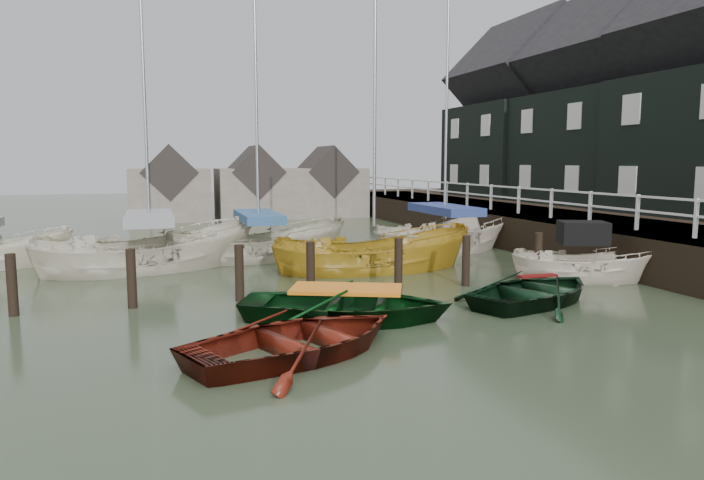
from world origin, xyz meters
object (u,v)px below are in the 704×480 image
object	(u,v)px
sailboat_d	(444,250)
rowboat_dkgreen	(536,302)
sailboat_b	(259,257)
motorboat	(585,278)
rowboat_green	(346,320)
rowboat_red	(300,356)
sailboat_a	(151,267)
sailboat_c	(374,270)

from	to	relation	value
sailboat_d	rowboat_dkgreen	bearing A→B (deg)	144.65
sailboat_b	motorboat	bearing A→B (deg)	-136.19
rowboat_green	rowboat_red	bearing A→B (deg)	168.09
rowboat_green	sailboat_d	distance (m)	11.09
rowboat_red	sailboat_a	world-z (taller)	sailboat_a
rowboat_red	sailboat_d	xyz separation A→B (m)	(8.17, 11.00, 0.06)
rowboat_green	sailboat_b	bearing A→B (deg)	26.10
motorboat	rowboat_green	bearing A→B (deg)	128.29
rowboat_green	sailboat_a	xyz separation A→B (m)	(-4.02, 8.16, 0.06)
motorboat	sailboat_a	xyz separation A→B (m)	(-11.88, 5.97, -0.04)
sailboat_d	sailboat_b	bearing A→B (deg)	63.79
rowboat_green	rowboat_dkgreen	bearing A→B (deg)	-63.46
motorboat	rowboat_dkgreen	bearing A→B (deg)	146.29
motorboat	sailboat_c	xyz separation A→B (m)	(-5.15, 3.61, -0.09)
sailboat_c	motorboat	bearing A→B (deg)	-125.44
sailboat_a	sailboat_c	bearing A→B (deg)	-125.34
rowboat_dkgreen	sailboat_d	bearing A→B (deg)	-35.32
sailboat_a	sailboat_b	size ratio (longest dim) A/B	0.86
sailboat_b	sailboat_c	size ratio (longest dim) A/B	1.23
rowboat_dkgreen	sailboat_b	distance (m)	10.36
sailboat_b	rowboat_red	bearing A→B (deg)	168.18
sailboat_b	sailboat_c	bearing A→B (deg)	-143.11
sailboat_a	sailboat_d	xyz separation A→B (m)	(10.68, 0.71, 0.00)
rowboat_dkgreen	sailboat_b	xyz separation A→B (m)	(-5.33, 8.89, 0.07)
sailboat_a	sailboat_b	bearing A→B (deg)	-91.06
sailboat_a	sailboat_b	distance (m)	3.76
motorboat	sailboat_a	world-z (taller)	sailboat_a
sailboat_b	sailboat_c	distance (m)	4.55
motorboat	sailboat_b	world-z (taller)	sailboat_b
rowboat_red	sailboat_c	bearing A→B (deg)	-50.00
rowboat_green	sailboat_c	bearing A→B (deg)	-1.39
sailboat_b	sailboat_c	world-z (taller)	sailboat_b
rowboat_red	sailboat_c	world-z (taller)	sailboat_c
sailboat_c	sailboat_d	world-z (taller)	sailboat_d
rowboat_green	motorboat	bearing A→B (deg)	-50.77
rowboat_green	sailboat_d	bearing A→B (deg)	-13.24
rowboat_dkgreen	sailboat_c	distance (m)	5.99
rowboat_red	sailboat_b	bearing A→B (deg)	-27.64
rowboat_dkgreen	sailboat_a	distance (m)	11.95
rowboat_red	sailboat_b	xyz separation A→B (m)	(1.12, 11.26, 0.07)
rowboat_red	sailboat_c	distance (m)	8.99
rowboat_red	sailboat_d	distance (m)	13.70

